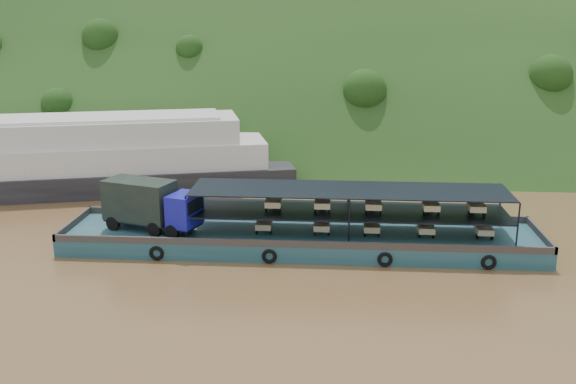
{
  "coord_description": "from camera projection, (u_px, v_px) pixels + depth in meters",
  "views": [
    {
      "loc": [
        1.62,
        -45.78,
        16.9
      ],
      "look_at": [
        -2.0,
        3.0,
        3.2
      ],
      "focal_mm": 40.0,
      "sensor_mm": 36.0,
      "label": 1
    }
  ],
  "objects": [
    {
      "name": "hillside",
      "position": [
        322.0,
        148.0,
        83.21
      ],
      "size": [
        140.0,
        39.6,
        39.6
      ],
      "primitive_type": "cube",
      "rotation": [
        0.79,
        0.0,
        0.0
      ],
      "color": "#183312",
      "rests_on": "ground"
    },
    {
      "name": "ground",
      "position": [
        311.0,
        244.0,
        48.64
      ],
      "size": [
        160.0,
        160.0,
        0.0
      ],
      "primitive_type": "plane",
      "color": "brown",
      "rests_on": "ground"
    },
    {
      "name": "passenger_ferry",
      "position": [
        110.0,
        157.0,
        63.32
      ],
      "size": [
        36.98,
        17.88,
        7.27
      ],
      "rotation": [
        0.0,
        0.0,
        0.26
      ],
      "color": "black",
      "rests_on": "ground"
    },
    {
      "name": "cargo_barge",
      "position": [
        284.0,
        231.0,
        47.7
      ],
      "size": [
        35.0,
        7.18,
        4.94
      ],
      "color": "#16444D",
      "rests_on": "ground"
    }
  ]
}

